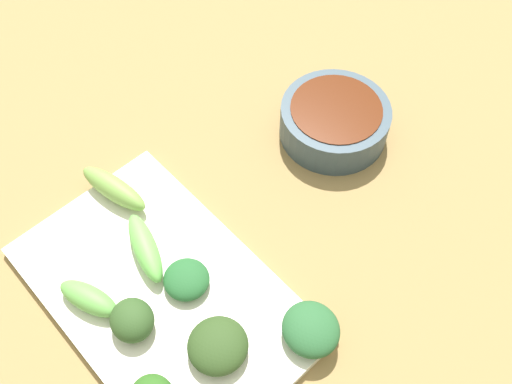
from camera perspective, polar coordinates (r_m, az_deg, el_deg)
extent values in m
cube|color=olive|center=(0.63, -1.32, -2.44)|extent=(2.10, 2.10, 0.02)
cylinder|color=#354754|center=(0.68, 7.85, 7.04)|extent=(0.13, 0.13, 0.04)
cylinder|color=#4F1F0B|center=(0.67, 7.95, 7.61)|extent=(0.11, 0.11, 0.03)
cube|color=silver|center=(0.58, -9.25, -10.01)|extent=(0.19, 0.30, 0.01)
ellipsoid|color=#77A449|center=(0.63, -14.07, 0.34)|extent=(0.04, 0.09, 0.03)
ellipsoid|color=#2C451E|center=(0.54, -3.84, -15.11)|extent=(0.07, 0.07, 0.03)
ellipsoid|color=#69BC51|center=(0.58, -11.05, -5.50)|extent=(0.05, 0.09, 0.03)
ellipsoid|color=#2D4A22|center=(0.55, -12.31, -12.44)|extent=(0.05, 0.05, 0.03)
ellipsoid|color=#235A2C|center=(0.57, -6.98, -8.69)|extent=(0.05, 0.05, 0.02)
ellipsoid|color=#5FA449|center=(0.58, -16.42, -10.20)|extent=(0.05, 0.07, 0.02)
ellipsoid|color=#285A30|center=(0.54, 5.53, -13.52)|extent=(0.06, 0.07, 0.03)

